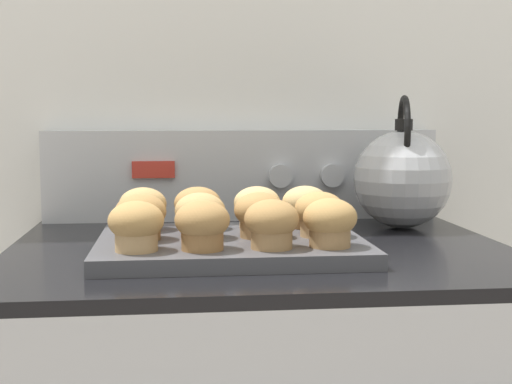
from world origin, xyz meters
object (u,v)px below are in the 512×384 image
(muffin_r0_c2, at_px, (268,223))
(muffin_r1_c3, at_px, (319,214))
(muffin_r0_c3, at_px, (330,222))
(muffin_r2_c3, at_px, (305,206))
(muffin_r2_c1, at_px, (198,207))
(tea_kettle, at_px, (403,177))
(muffin_r0_c1, at_px, (202,225))
(muffin_r1_c1, at_px, (200,215))
(muffin_r0_c0, at_px, (136,225))
(muffin_r2_c0, at_px, (143,208))
(muffin_pan, at_px, (231,245))
(muffin_r1_c0, at_px, (141,216))
(muffin_r1_c2, at_px, (259,214))
(muffin_r2_c2, at_px, (255,207))

(muffin_r0_c2, relative_size, muffin_r1_c3, 1.00)
(muffin_r0_c3, distance_m, muffin_r2_c3, 0.17)
(muffin_r2_c1, height_order, tea_kettle, tea_kettle)
(muffin_r0_c3, relative_size, tea_kettle, 0.31)
(muffin_r0_c1, height_order, muffin_r1_c1, same)
(muffin_r0_c1, relative_size, muffin_r2_c1, 1.00)
(muffin_r0_c0, height_order, muffin_r2_c3, same)
(muffin_r0_c1, height_order, muffin_r2_c0, same)
(muffin_r0_c2, xyz_separation_m, muffin_r1_c1, (-0.09, 0.09, 0.00))
(muffin_r2_c0, bearing_deg, tea_kettle, 13.87)
(muffin_pan, relative_size, tea_kettle, 1.63)
(muffin_r1_c0, relative_size, muffin_r2_c1, 1.00)
(muffin_r0_c1, bearing_deg, muffin_r2_c1, 90.30)
(muffin_r1_c1, relative_size, tea_kettle, 0.31)
(muffin_r0_c2, distance_m, muffin_r2_c0, 0.24)
(muffin_r1_c2, bearing_deg, muffin_r1_c3, -1.45)
(muffin_r1_c0, height_order, muffin_r2_c2, same)
(muffin_r2_c0, bearing_deg, muffin_r2_c2, -0.99)
(muffin_r0_c0, relative_size, muffin_r2_c1, 1.00)
(tea_kettle, bearing_deg, muffin_r0_c3, -124.16)
(muffin_r0_c2, relative_size, muffin_r1_c1, 1.00)
(muffin_r0_c2, bearing_deg, muffin_r1_c2, 91.11)
(muffin_r2_c1, bearing_deg, muffin_r1_c1, -89.29)
(muffin_r0_c3, bearing_deg, muffin_r0_c1, -178.90)
(muffin_r0_c0, height_order, muffin_r1_c3, same)
(muffin_r2_c2, bearing_deg, muffin_r1_c0, -153.86)
(muffin_r2_c1, bearing_deg, muffin_pan, -62.96)
(muffin_r0_c0, xyz_separation_m, muffin_r2_c1, (0.08, 0.17, 0.00))
(muffin_r1_c0, relative_size, muffin_r1_c1, 1.00)
(muffin_r0_c0, height_order, muffin_r2_c0, same)
(muffin_r1_c1, xyz_separation_m, tea_kettle, (0.36, 0.19, 0.03))
(muffin_r2_c1, distance_m, tea_kettle, 0.38)
(muffin_r0_c1, xyz_separation_m, muffin_r1_c0, (-0.08, 0.09, 0.00))
(tea_kettle, bearing_deg, muffin_pan, -148.28)
(muffin_r1_c1, bearing_deg, muffin_r2_c0, 135.51)
(tea_kettle, bearing_deg, muffin_r1_c2, -144.58)
(muffin_r0_c3, bearing_deg, muffin_r2_c0, 146.34)
(muffin_r0_c1, xyz_separation_m, muffin_r0_c3, (0.17, 0.00, 0.00))
(muffin_r0_c0, bearing_deg, muffin_r1_c1, 45.80)
(muffin_r2_c1, bearing_deg, muffin_r1_c2, -45.40)
(muffin_r1_c2, bearing_deg, muffin_r0_c2, -88.89)
(muffin_r0_c1, height_order, muffin_r0_c3, same)
(muffin_r1_c2, xyz_separation_m, muffin_r2_c1, (-0.09, 0.09, 0.00))
(muffin_r2_c2, bearing_deg, muffin_r0_c3, -63.83)
(muffin_pan, xyz_separation_m, muffin_r0_c0, (-0.13, -0.09, 0.04))
(muffin_r0_c3, height_order, muffin_r2_c2, same)
(muffin_r1_c2, bearing_deg, muffin_r1_c1, 178.13)
(muffin_pan, bearing_deg, muffin_r1_c1, 176.38)
(muffin_pan, relative_size, muffin_r2_c2, 5.20)
(muffin_r1_c0, bearing_deg, muffin_r2_c0, 90.57)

